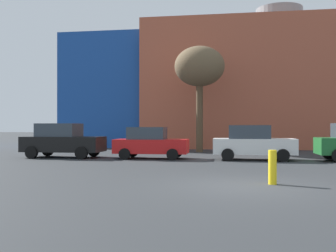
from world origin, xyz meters
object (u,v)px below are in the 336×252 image
Objects in this scene: bare_tree_0 at (200,68)px; bollard_yellow_0 at (272,167)px; parked_car_0 at (63,141)px; parked_car_2 at (253,143)px; parked_car_1 at (150,143)px.

bollard_yellow_0 is at bearing -77.31° from bare_tree_0.
parked_car_0 reaches higher than parked_car_2.
parked_car_2 is at bearing -0.00° from parked_car_1.
parked_car_0 is 10.10m from bare_tree_0.
bare_tree_0 is (7.03, 5.59, 4.62)m from parked_car_0.
bare_tree_0 is at bearing 102.69° from bollard_yellow_0.
parked_car_2 reaches higher than parked_car_1.
bare_tree_0 is (-3.08, 5.59, 4.67)m from parked_car_2.
parked_car_0 is 4.87m from parked_car_1.
bare_tree_0 is at bearing 68.85° from parked_car_1.
parked_car_1 is at bearing 0.00° from parked_car_0.
parked_car_2 is 7.91m from bare_tree_0.
bollard_yellow_0 is (3.15, -14.00, -5.04)m from bare_tree_0.
parked_car_1 reaches higher than bollard_yellow_0.
parked_car_1 is at bearing 180.00° from parked_car_2.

